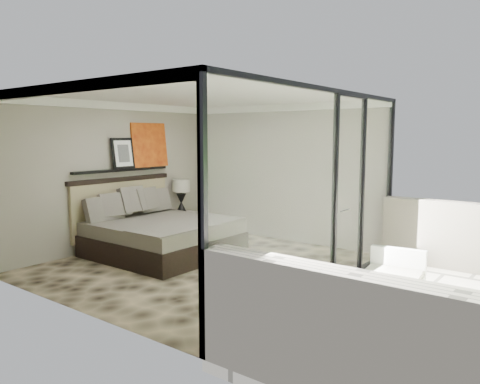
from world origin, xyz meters
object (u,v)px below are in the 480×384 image
Objects in this scene: nightstand at (180,223)px; table_lamp at (181,191)px; bed at (159,234)px; lounger at (387,289)px.

table_lamp reaches higher than nightstand.
bed is 4.11× the size of nightstand.
nightstand is at bearing -76.57° from table_lamp.
lounger is at bearing -35.57° from nightstand.
lounger is (4.26, 0.04, -0.19)m from bed.
bed is at bearing -59.95° from table_lamp.
table_lamp is at bearing 157.05° from lounger.
lounger is (5.09, -1.39, -0.78)m from table_lamp.
nightstand is at bearing 157.53° from lounger.
nightstand is (-0.82, 1.38, -0.09)m from bed.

